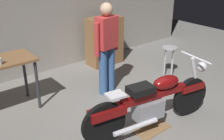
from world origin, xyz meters
TOP-DOWN VIEW (x-y plane):
  - ground_plane at (0.00, 0.00)m, footprint 12.00×12.00m
  - motorcycle at (0.04, -0.19)m, footprint 2.17×0.67m
  - person_standing at (0.22, 1.12)m, footprint 0.56×0.27m
  - shop_stool at (1.69, 0.89)m, footprint 0.32×0.32m
  - wooden_dresser at (1.06, 2.30)m, footprint 0.80×0.47m
  - drip_tray at (0.01, -0.19)m, footprint 0.56×0.40m

SIDE VIEW (x-z plane):
  - ground_plane at x=0.00m, z-range 0.00..0.00m
  - drip_tray at x=0.01m, z-range 0.00..0.01m
  - motorcycle at x=0.04m, z-range -0.05..0.95m
  - shop_stool at x=1.69m, z-range 0.18..0.82m
  - wooden_dresser at x=1.06m, z-range 0.00..1.10m
  - person_standing at x=0.22m, z-range 0.09..1.76m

